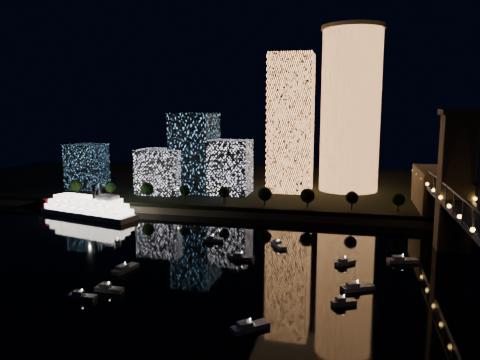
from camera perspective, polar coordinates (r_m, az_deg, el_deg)
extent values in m
plane|color=black|center=(138.11, 0.44, -12.58)|extent=(520.00, 520.00, 0.00)
cube|color=black|center=(290.81, 7.55, -0.83)|extent=(420.00, 160.00, 5.00)
cube|color=#6B5E4C|center=(214.99, 5.38, -4.43)|extent=(420.00, 6.00, 3.00)
cylinder|color=#FF9A51|center=(265.96, 13.31, 8.10)|extent=(32.00, 32.00, 87.04)
cylinder|color=#6B5E4C|center=(269.41, 13.65, 17.60)|extent=(34.00, 34.00, 2.00)
cube|color=#FF9A51|center=(258.78, 6.22, 6.87)|extent=(23.38, 23.38, 74.40)
cube|color=silver|center=(250.85, -1.43, 1.62)|extent=(23.29, 19.70, 28.66)
cube|color=#529FE0|center=(259.66, -5.53, 3.40)|extent=(21.43, 27.86, 42.86)
cube|color=silver|center=(256.16, -9.44, 1.09)|extent=(23.70, 21.54, 23.70)
cube|color=#529FE0|center=(282.23, -18.15, 1.63)|extent=(18.01, 19.81, 25.22)
cube|color=#6B5E4C|center=(180.99, 24.78, -0.42)|extent=(11.00, 9.00, 48.00)
cube|color=#6B5E4C|center=(179.12, 25.29, 7.51)|extent=(13.00, 11.00, 2.00)
cube|color=#162147|center=(131.64, 26.86, -3.25)|extent=(0.50, 150.00, 0.50)
cube|color=#6B5E4C|center=(231.54, 22.21, -1.57)|extent=(12.00, 40.00, 23.00)
cube|color=#162147|center=(143.77, 25.68, -3.66)|extent=(0.50, 0.50, 7.00)
cube|color=#162147|center=(166.86, 23.97, -1.94)|extent=(0.50, 0.50, 7.00)
cube|color=#162147|center=(190.18, 22.68, -0.65)|extent=(0.50, 0.50, 7.00)
sphere|color=#F39E35|center=(132.61, 26.50, -5.45)|extent=(1.20, 1.20, 1.20)
sphere|color=#F39E35|center=(175.78, 23.25, -1.96)|extent=(1.20, 1.20, 1.20)
sphere|color=#F39E35|center=(219.69, 21.30, 0.15)|extent=(1.20, 1.20, 1.20)
cube|color=silver|center=(231.19, -18.01, -3.95)|extent=(51.91, 24.06, 2.53)
cube|color=white|center=(230.69, -18.04, -3.37)|extent=(47.56, 21.97, 2.32)
cube|color=white|center=(230.23, -18.07, -2.80)|extent=(43.21, 19.88, 2.32)
cube|color=white|center=(229.80, -18.10, -2.23)|extent=(36.82, 17.25, 2.32)
cube|color=silver|center=(220.58, -15.84, -2.05)|extent=(9.77, 8.26, 1.90)
cylinder|color=black|center=(223.11, -17.41, -1.39)|extent=(1.48, 1.48, 6.33)
cylinder|color=black|center=(226.03, -16.65, -1.23)|extent=(1.48, 1.48, 6.33)
cylinder|color=maroon|center=(249.41, -22.08, -2.82)|extent=(9.55, 11.05, 7.38)
cube|color=silver|center=(134.70, -18.67, -13.35)|extent=(7.66, 2.51, 1.20)
cube|color=silver|center=(134.90, -19.12, -12.84)|extent=(2.69, 2.01, 1.00)
sphere|color=white|center=(133.98, -18.72, -12.55)|extent=(0.36, 0.36, 0.36)
cube|color=silver|center=(137.93, 14.11, -12.62)|extent=(9.60, 7.11, 1.20)
cube|color=silver|center=(136.89, 13.60, -12.27)|extent=(4.02, 3.70, 1.00)
sphere|color=white|center=(137.23, 14.14, -11.84)|extent=(0.36, 0.36, 0.36)
cube|color=silver|center=(180.81, -14.68, -7.50)|extent=(5.53, 7.32, 1.20)
cube|color=silver|center=(179.49, -14.68, -7.26)|extent=(2.85, 3.09, 1.00)
sphere|color=white|center=(180.28, -14.70, -6.89)|extent=(0.36, 0.36, 0.36)
cube|color=silver|center=(158.01, 12.69, -9.79)|extent=(6.80, 6.63, 1.20)
cube|color=silver|center=(156.97, 12.41, -9.49)|extent=(3.11, 3.09, 1.00)
sphere|color=white|center=(157.40, 12.72, -9.10)|extent=(0.36, 0.36, 0.36)
cube|color=silver|center=(179.87, -3.28, -7.31)|extent=(8.12, 4.02, 1.20)
cube|color=silver|center=(179.67, -3.66, -6.97)|extent=(3.08, 2.53, 1.00)
sphere|color=white|center=(179.33, -3.29, -6.70)|extent=(0.36, 0.36, 0.36)
cube|color=silver|center=(173.60, 4.73, -7.92)|extent=(7.01, 8.94, 1.20)
cube|color=silver|center=(174.45, 4.57, -7.46)|extent=(3.56, 3.81, 1.00)
sphere|color=white|center=(173.04, 4.74, -7.28)|extent=(0.36, 0.36, 0.36)
cube|color=silver|center=(137.73, -15.66, -12.71)|extent=(8.06, 2.94, 1.20)
cube|color=silver|center=(137.94, -16.11, -12.21)|extent=(2.88, 2.20, 1.00)
sphere|color=white|center=(137.02, -15.70, -11.93)|extent=(0.36, 0.36, 0.36)
cube|color=silver|center=(127.47, 12.55, -14.38)|extent=(6.65, 4.93, 1.20)
cube|color=silver|center=(126.62, 12.16, -13.98)|extent=(2.79, 2.56, 1.00)
sphere|color=white|center=(126.71, 12.58, -13.54)|extent=(0.36, 0.36, 0.36)
cube|color=silver|center=(112.14, 1.24, -17.50)|extent=(8.69, 8.38, 1.20)
cube|color=silver|center=(111.03, 0.61, -17.15)|extent=(3.96, 3.92, 1.00)
sphere|color=white|center=(111.27, 1.25, -16.57)|extent=(0.36, 0.36, 0.36)
cube|color=silver|center=(152.85, -13.79, -10.47)|extent=(5.38, 10.11, 1.20)
cube|color=silver|center=(151.48, -14.17, -10.22)|extent=(3.27, 3.89, 1.00)
sphere|color=white|center=(152.21, -13.82, -9.76)|extent=(0.36, 0.36, 0.36)
cube|color=silver|center=(159.14, 0.22, -9.44)|extent=(8.43, 3.59, 1.20)
cube|color=silver|center=(159.21, -0.19, -9.02)|extent=(3.10, 2.46, 1.00)
sphere|color=white|center=(158.53, 0.22, -8.75)|extent=(0.36, 0.36, 0.36)
cube|color=silver|center=(165.12, 19.21, -9.26)|extent=(10.31, 5.77, 1.20)
cube|color=silver|center=(164.26, 18.74, -8.93)|extent=(4.02, 3.42, 1.00)
sphere|color=white|center=(164.53, 19.24, -8.60)|extent=(0.36, 0.36, 0.36)
cylinder|color=black|center=(258.27, -19.34, -1.43)|extent=(0.70, 0.70, 4.00)
sphere|color=black|center=(257.71, -19.38, -0.66)|extent=(6.77, 6.77, 6.77)
cylinder|color=black|center=(248.09, -15.45, -1.65)|extent=(0.70, 0.70, 4.00)
sphere|color=black|center=(247.50, -15.48, -0.85)|extent=(5.41, 5.41, 5.41)
cylinder|color=black|center=(239.15, -11.24, -1.88)|extent=(0.70, 0.70, 4.00)
sphere|color=black|center=(238.54, -11.27, -1.05)|extent=(6.40, 6.40, 6.40)
cylinder|color=black|center=(231.59, -6.74, -2.11)|extent=(0.70, 0.70, 4.00)
sphere|color=black|center=(230.97, -6.75, -1.26)|extent=(5.02, 5.02, 5.02)
cylinder|color=black|center=(225.56, -1.96, -2.35)|extent=(0.70, 0.70, 4.00)
sphere|color=black|center=(224.92, -1.96, -1.47)|extent=(5.46, 5.46, 5.46)
cylinder|color=black|center=(221.18, 3.05, -2.58)|extent=(0.70, 0.70, 4.00)
sphere|color=black|center=(220.53, 3.06, -1.68)|extent=(6.69, 6.69, 6.69)
cylinder|color=black|center=(218.55, 8.22, -2.79)|extent=(0.70, 0.70, 4.00)
sphere|color=black|center=(217.89, 8.24, -1.89)|extent=(6.77, 6.77, 6.77)
cylinder|color=black|center=(217.74, 13.47, -2.99)|extent=(0.70, 0.70, 4.00)
sphere|color=black|center=(217.07, 13.50, -2.08)|extent=(5.79, 5.79, 5.79)
cylinder|color=black|center=(218.75, 18.72, -3.16)|extent=(0.70, 0.70, 4.00)
sphere|color=black|center=(218.09, 18.77, -2.25)|extent=(5.71, 5.71, 5.71)
cylinder|color=black|center=(258.03, -16.76, -1.20)|extent=(0.24, 0.24, 5.00)
sphere|color=#FFCC7F|center=(257.58, -16.79, -0.59)|extent=(0.70, 0.70, 0.70)
cylinder|color=black|center=(247.77, -12.35, -1.43)|extent=(0.24, 0.24, 5.00)
sphere|color=#FFCC7F|center=(247.31, -12.38, -0.79)|extent=(0.70, 0.70, 0.70)
cylinder|color=black|center=(239.11, -7.60, -1.67)|extent=(0.24, 0.24, 5.00)
sphere|color=#FFCC7F|center=(238.62, -7.61, -1.01)|extent=(0.70, 0.70, 0.70)
cylinder|color=black|center=(232.21, -2.52, -1.91)|extent=(0.24, 0.24, 5.00)
sphere|color=#FFCC7F|center=(231.71, -2.52, -1.23)|extent=(0.70, 0.70, 0.70)
cylinder|color=black|center=(227.24, 2.83, -2.14)|extent=(0.24, 0.24, 5.00)
sphere|color=#FFCC7F|center=(226.73, 2.83, -1.45)|extent=(0.70, 0.70, 0.70)
cylinder|color=black|center=(224.32, 8.36, -2.37)|extent=(0.24, 0.24, 5.00)
sphere|color=#FFCC7F|center=(223.81, 8.38, -1.66)|extent=(0.70, 0.70, 0.70)
cylinder|color=black|center=(223.54, 13.99, -2.57)|extent=(0.24, 0.24, 5.00)
sphere|color=#FFCC7F|center=(223.03, 14.02, -1.87)|extent=(0.70, 0.70, 0.70)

